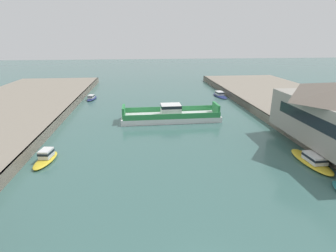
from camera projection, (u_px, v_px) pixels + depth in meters
chain_ferry at (171, 115)px, 54.90m from camera, size 20.51×6.28×3.41m
moored_boat_near_left at (46, 157)px, 36.65m from camera, size 2.86×6.07×1.73m
moored_boat_mid_left at (92, 98)px, 73.01m from camera, size 2.82×6.37×1.40m
moored_boat_mid_right at (312, 160)px, 35.99m from camera, size 2.97×8.42×1.63m
moored_boat_far_left at (220, 95)px, 77.08m from camera, size 3.34×8.46×1.42m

